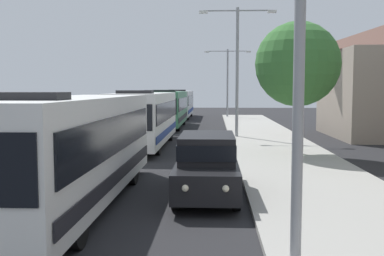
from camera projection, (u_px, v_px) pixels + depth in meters
bus_lead at (73, 146)px, 12.65m from camera, size 2.58×10.95×3.21m
bus_second_in_line at (145, 117)px, 25.91m from camera, size 2.58×11.04×3.21m
bus_middle at (168, 108)px, 38.88m from camera, size 2.58×10.73×3.21m
bus_fourth_in_line at (180, 103)px, 51.69m from camera, size 2.58×11.51×3.21m
white_suv at (207, 163)px, 13.84m from camera, size 1.86×4.93×1.90m
box_truck_oncoming at (157, 102)px, 56.94m from camera, size 2.35×8.19×3.15m
streetlamp_mid at (237, 59)px, 29.83m from camera, size 5.00×0.28×8.40m
streetlamp_far at (228, 75)px, 51.81m from camera, size 5.25×0.28×7.60m
roadside_tree at (297, 64)px, 21.84m from camera, size 4.06×4.06×6.35m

